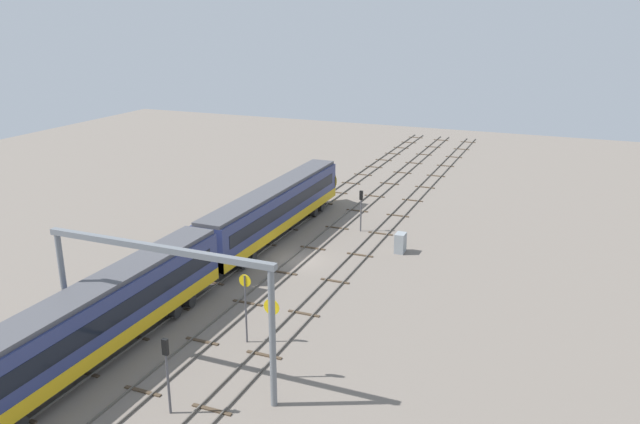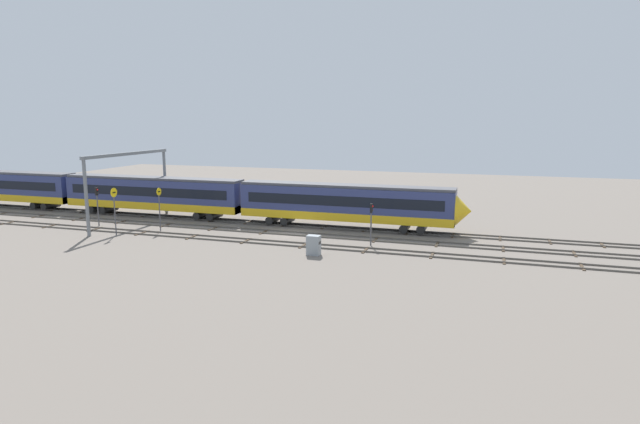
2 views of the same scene
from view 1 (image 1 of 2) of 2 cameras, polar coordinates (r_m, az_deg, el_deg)
ground_plane at (r=54.47m, az=-1.93°, el=-4.39°), size 138.62×138.62×0.00m
track_near_foreground at (r=52.86m, az=2.57°, el=-5.02°), size 122.62×2.40×0.16m
track_second_near at (r=54.44m, az=-1.93°, el=-4.32°), size 122.62×2.40×0.16m
track_with_train at (r=56.34m, az=-6.14°, el=-3.64°), size 122.62×2.40×0.16m
train at (r=40.78m, az=-19.53°, el=-9.26°), size 75.20×3.24×4.80m
overhead_gantry at (r=36.29m, az=-14.47°, el=-6.24°), size 0.40×14.68×8.32m
speed_sign_near_foreground at (r=40.50m, az=-6.79°, el=-7.91°), size 0.14×0.83×4.73m
speed_sign_mid_trackside at (r=36.48m, az=-4.40°, el=-10.36°), size 0.14×0.97×5.02m
signal_light_trackside_approach at (r=34.52m, az=-13.75°, el=-13.37°), size 0.31×0.32×4.43m
signal_light_trackside_departure at (r=60.84m, az=3.76°, el=0.68°), size 0.31×0.32×4.11m
relay_cabinet at (r=56.27m, az=7.32°, el=-2.81°), size 1.19×0.85×1.80m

